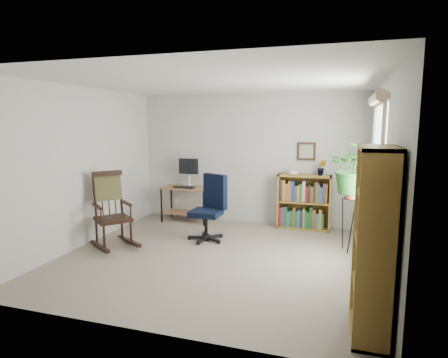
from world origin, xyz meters
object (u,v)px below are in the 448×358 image
(office_chair, at_px, (206,208))
(rocking_chair, at_px, (113,209))
(desk, at_px, (187,204))
(tall_bookshelf, at_px, (374,243))
(low_bookshelf, at_px, (304,202))

(office_chair, height_order, rocking_chair, rocking_chair)
(desk, xyz_separation_m, tall_bookshelf, (3.07, -3.12, 0.50))
(low_bookshelf, distance_m, tall_bookshelf, 3.37)
(desk, relative_size, tall_bookshelf, 0.55)
(desk, distance_m, rocking_chair, 1.80)
(desk, height_order, low_bookshelf, low_bookshelf)
(office_chair, bearing_deg, low_bookshelf, 63.80)
(office_chair, distance_m, low_bookshelf, 1.83)
(desk, relative_size, office_chair, 0.86)
(office_chair, relative_size, low_bookshelf, 1.11)
(office_chair, bearing_deg, rocking_chair, -126.38)
(low_bookshelf, bearing_deg, desk, -176.86)
(office_chair, bearing_deg, tall_bookshelf, -17.27)
(desk, distance_m, low_bookshelf, 2.20)
(office_chair, xyz_separation_m, tall_bookshelf, (2.30, -2.08, 0.30))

